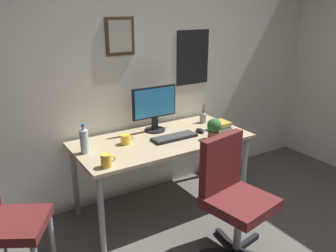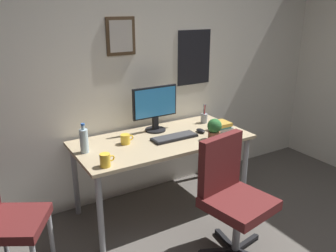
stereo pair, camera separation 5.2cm
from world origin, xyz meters
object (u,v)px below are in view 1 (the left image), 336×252
at_px(computer_mouse, 200,130).
at_px(water_bottle, 84,141).
at_px(pen_cup, 203,117).
at_px(coffee_mug_far, 126,139).
at_px(potted_plant, 214,128).
at_px(book_stack_left, 220,126).
at_px(monitor, 154,107).
at_px(side_chair, 4,217).
at_px(coffee_mug_near, 106,161).
at_px(office_chair, 232,191).
at_px(keyboard, 174,137).

height_order(computer_mouse, water_bottle, water_bottle).
distance_m(computer_mouse, water_bottle, 1.11).
bearing_deg(water_bottle, pen_cup, 5.28).
distance_m(coffee_mug_far, potted_plant, 0.80).
bearing_deg(potted_plant, book_stack_left, 37.97).
xyz_separation_m(monitor, book_stack_left, (0.54, -0.33, -0.20)).
bearing_deg(coffee_mug_far, computer_mouse, -7.99).
height_order(potted_plant, pen_cup, pen_cup).
xyz_separation_m(side_chair, water_bottle, (0.69, 0.27, 0.33)).
relative_size(computer_mouse, book_stack_left, 0.52).
height_order(coffee_mug_far, potted_plant, potted_plant).
distance_m(water_bottle, coffee_mug_far, 0.37).
distance_m(side_chair, potted_plant, 1.82).
bearing_deg(coffee_mug_near, monitor, 35.77).
xyz_separation_m(office_chair, coffee_mug_near, (-0.80, 0.52, 0.25)).
bearing_deg(keyboard, monitor, 98.88).
relative_size(office_chair, potted_plant, 4.87).
distance_m(side_chair, coffee_mug_near, 0.79).
xyz_separation_m(side_chair, keyboard, (1.50, 0.16, 0.23)).
distance_m(side_chair, pen_cup, 2.06).
relative_size(computer_mouse, pen_cup, 0.55).
height_order(office_chair, computer_mouse, office_chair).
relative_size(keyboard, pen_cup, 2.15).
relative_size(side_chair, water_bottle, 3.47).
bearing_deg(book_stack_left, monitor, 149.04).
distance_m(office_chair, coffee_mug_far, 1.02).
xyz_separation_m(coffee_mug_near, potted_plant, (1.05, 0.03, 0.05)).
height_order(computer_mouse, coffee_mug_far, coffee_mug_far).
height_order(computer_mouse, coffee_mug_near, coffee_mug_near).
bearing_deg(pen_cup, coffee_mug_far, -172.72).
height_order(keyboard, computer_mouse, computer_mouse).
relative_size(side_chair, keyboard, 2.03).
bearing_deg(coffee_mug_near, book_stack_left, 8.46).
xyz_separation_m(monitor, computer_mouse, (0.34, -0.27, -0.22)).
bearing_deg(computer_mouse, coffee_mug_far, 172.01).
bearing_deg(computer_mouse, side_chair, -174.78).
xyz_separation_m(office_chair, side_chair, (-1.54, 0.60, -0.03)).
height_order(side_chair, coffee_mug_near, side_chair).
height_order(side_chair, potted_plant, potted_plant).
bearing_deg(book_stack_left, potted_plant, -142.03).
height_order(keyboard, coffee_mug_near, coffee_mug_near).
height_order(potted_plant, book_stack_left, potted_plant).
relative_size(monitor, pen_cup, 2.30).
bearing_deg(keyboard, book_stack_left, -5.01).
distance_m(computer_mouse, potted_plant, 0.23).
bearing_deg(water_bottle, side_chair, -158.91).
relative_size(office_chair, side_chair, 1.09).
height_order(coffee_mug_near, coffee_mug_far, coffee_mug_near).
relative_size(side_chair, monitor, 1.90).
distance_m(side_chair, computer_mouse, 1.82).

